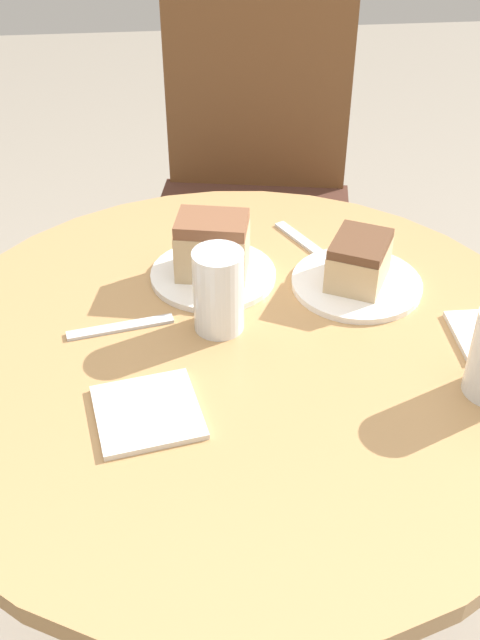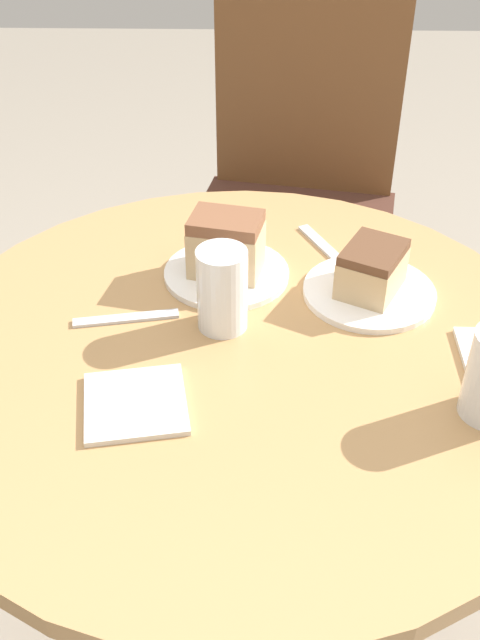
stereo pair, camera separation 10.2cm
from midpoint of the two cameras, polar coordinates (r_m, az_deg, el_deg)
The scene contains 11 objects.
ground_plane at distance 1.58m, azimuth 1.99°, elevation -22.11°, with size 8.00×8.00×0.00m, color gray.
table at distance 1.15m, azimuth 2.56°, elevation -8.03°, with size 0.92×0.92×0.70m.
chair at distance 1.87m, azimuth 5.90°, elevation 9.54°, with size 0.55×0.50×0.95m.
plate_near at distance 1.16m, azimuth 12.31°, elevation 2.01°, with size 0.20×0.20×0.01m.
plate_far at distance 1.18m, azimuth 1.45°, elevation 3.50°, with size 0.20×0.20×0.01m.
cake_slice_near at distance 1.14m, azimuth 12.58°, elevation 3.72°, with size 0.12×0.13×0.07m.
cake_slice_far at distance 1.15m, azimuth 1.49°, elevation 5.69°, with size 0.12×0.10×0.10m.
glass_lemonade at distance 1.04m, azimuth 1.43°, elevation 1.92°, with size 0.07×0.07×0.12m.
napkin_stack at distance 0.95m, azimuth -4.93°, elevation -6.48°, with size 0.15×0.15×0.01m.
fork at distance 1.25m, azimuth 9.20°, elevation 5.06°, with size 0.10×0.17×0.00m.
spoon at distance 1.09m, azimuth -6.05°, elevation 0.03°, with size 0.15×0.05×0.00m.
Camera 2 is at (0.02, -0.81, 1.36)m, focal length 42.00 mm.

